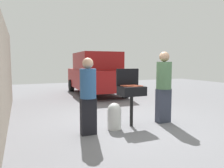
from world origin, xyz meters
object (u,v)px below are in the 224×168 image
Objects in this scene: hot_dog_7 at (141,86)px; hot_dog_13 at (126,86)px; hot_dog_6 at (130,86)px; parked_minivan at (96,73)px; hot_dog_5 at (128,85)px; bbq_grill at (132,92)px; hot_dog_0 at (136,86)px; hot_dog_8 at (139,86)px; hot_dog_15 at (132,85)px; hot_dog_12 at (123,86)px; hot_dog_14 at (129,86)px; hot_dog_3 at (131,86)px; hot_dog_1 at (127,86)px; hot_dog_10 at (136,86)px; hot_dog_9 at (133,86)px; propane_tank at (114,116)px; hot_dog_11 at (135,86)px; person_right at (164,84)px; hot_dog_4 at (135,85)px; person_left at (88,93)px; hot_dog_2 at (126,86)px.

hot_dog_7 and hot_dog_13 have the same top height.
parked_minivan reaches higher than hot_dog_6.
hot_dog_5 is 1.00× the size of hot_dog_13.
bbq_grill is 0.20m from hot_dog_0.
hot_dog_8 and hot_dog_15 have the same top height.
hot_dog_12 and hot_dog_15 have the same top height.
hot_dog_12 and hot_dog_14 have the same top height.
hot_dog_3 reaches higher than bbq_grill.
hot_dog_1 and hot_dog_7 have the same top height.
hot_dog_9 is at bearing 95.56° from hot_dog_10.
propane_tank is 5.64m from parked_minivan.
hot_dog_8 is at bearing -42.30° from hot_dog_5.
hot_dog_1 and hot_dog_11 have the same top height.
hot_dog_12 is 0.07× the size of person_right.
hot_dog_15 is (0.27, -0.00, 0.00)m from hot_dog_12.
hot_dog_10 is (-0.05, -0.16, 0.00)m from hot_dog_4.
hot_dog_11 reaches higher than bbq_grill.
hot_dog_3 is (0.05, -0.11, 0.00)m from hot_dog_1.
hot_dog_15 is at bearing -0.27° from hot_dog_12.
person_left is at bearing -167.20° from hot_dog_14.
person_right is at bearing 10.66° from person_left.
propane_tank is at bearing 175.95° from hot_dog_10.
hot_dog_12 is at bearing 148.63° from hot_dog_0.
propane_tank is at bearing 4.59° from person_right.
hot_dog_4 is 1.00× the size of hot_dog_14.
hot_dog_5 is at bearing 137.70° from hot_dog_8.
hot_dog_8 is at bearing -0.97° from hot_dog_3.
hot_dog_6 is (-0.10, -0.11, 0.16)m from bbq_grill.
hot_dog_2 is 0.75m from propane_tank.
hot_dog_8 is 1.00× the size of hot_dog_15.
person_left is at bearing -176.29° from hot_dog_6.
hot_dog_8 is 1.00× the size of hot_dog_13.
hot_dog_10 is (0.01, -0.11, 0.00)m from hot_dog_9.
hot_dog_7 is 1.00× the size of hot_dog_10.
hot_dog_3 is at bearing -31.02° from hot_dog_2.
hot_dog_4 is 0.17m from hot_dog_10.
hot_dog_3 reaches higher than propane_tank.
hot_dog_5 is at bearing 21.29° from propane_tank.
parked_minivan reaches higher than hot_dog_11.
hot_dog_3 is 1.00× the size of hot_dog_14.
hot_dog_15 is (0.09, 0.13, 0.16)m from bbq_grill.
hot_dog_5 is (-0.04, 0.11, 0.16)m from bbq_grill.
bbq_grill is 7.51× the size of hot_dog_6.
hot_dog_0 is at bearing -31.37° from hot_dog_12.
hot_dog_0 and hot_dog_4 have the same top height.
hot_dog_13 is at bearing -141.10° from hot_dog_14.
hot_dog_2 is 1.00× the size of hot_dog_14.
hot_dog_2 is at bearing -152.38° from hot_dog_15.
hot_dog_3 is at bearing -140.93° from hot_dog_4.
hot_dog_13 is (-0.18, 0.13, 0.00)m from hot_dog_11.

